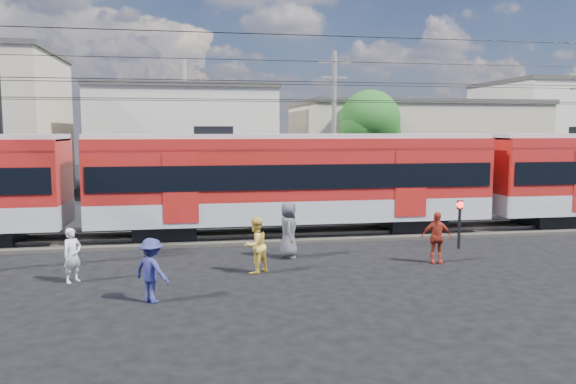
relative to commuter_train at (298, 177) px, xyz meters
name	(u,v)px	position (x,y,z in m)	size (l,w,h in m)	color
ground	(256,294)	(-2.67, -8.00, -2.40)	(120.00, 120.00, 0.00)	black
track_bed	(233,236)	(-2.67, 0.00, -2.34)	(70.00, 3.40, 0.12)	#2D2823
rail_near	(234,237)	(-2.67, -0.75, -2.22)	(70.00, 0.12, 0.12)	#59544C
rail_far	(232,230)	(-2.67, 0.75, -2.22)	(70.00, 0.12, 0.12)	#59544C
commuter_train	(298,177)	(0.00, 0.00, 0.00)	(50.30, 3.08, 4.17)	black
building_midwest	(184,139)	(-4.67, 19.00, 1.25)	(12.24, 12.24, 7.30)	beige
building_mideast	(410,146)	(11.33, 16.00, 0.75)	(16.32, 10.20, 6.30)	tan
building_east	(551,132)	(25.33, 20.00, 1.75)	(10.20, 10.20, 8.30)	beige
utility_pole_mid	(334,126)	(3.33, 7.00, 2.13)	(1.80, 0.24, 8.50)	slate
tree_near	(372,124)	(6.51, 10.09, 2.26)	(3.82, 3.64, 6.72)	#382619
pedestrian_a	(72,255)	(-7.70, -5.87, -1.62)	(0.57, 0.37, 1.57)	silver
pedestrian_b	(256,245)	(-2.43, -5.77, -1.55)	(0.83, 0.65, 1.71)	#E4BE47
pedestrian_c	(152,270)	(-5.34, -8.19, -1.58)	(1.06, 0.61, 1.64)	navy
pedestrian_d	(436,238)	(3.51, -5.53, -1.55)	(1.00, 0.41, 1.70)	maroon
pedestrian_e	(289,230)	(-1.08, -3.93, -1.44)	(0.94, 0.61, 1.92)	#444348
crossing_signal	(460,215)	(5.34, -3.53, -1.17)	(0.26, 0.26, 1.78)	black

